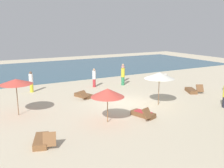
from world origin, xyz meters
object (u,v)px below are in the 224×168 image
umbrella_3 (107,93)px  person_0 (94,78)px  umbrella_1 (16,82)px  lounger_1 (143,114)px  person_4 (123,76)px  surfboard (159,80)px  umbrella_2 (159,75)px  dog (165,75)px  person_2 (31,82)px  lounger_3 (192,90)px  lounger_0 (42,141)px  lounger_2 (83,95)px  person_1 (123,73)px

umbrella_3 → person_0: (2.99, 8.21, -0.87)m
umbrella_1 → lounger_1: 7.88m
person_4 → surfboard: 4.51m
umbrella_2 → dog: 10.73m
umbrella_2 → surfboard: bearing=50.2°
person_0 → person_2: 5.41m
umbrella_3 → lounger_3: (9.29, 2.53, -1.56)m
surfboard → person_0: bearing=176.1°
umbrella_2 → umbrella_3: size_ratio=1.17×
umbrella_1 → person_0: size_ratio=1.33×
surfboard → lounger_0: bearing=-148.2°
umbrella_3 → person_0: size_ratio=1.16×
umbrella_1 → lounger_3: size_ratio=1.31×
lounger_0 → person_4: (9.59, 8.56, 0.74)m
umbrella_3 → person_2: (-2.36, 9.04, -0.85)m
lounger_1 → lounger_2: 5.93m
lounger_1 → umbrella_1: bearing=148.8°
surfboard → person_1: bearing=163.1°
person_0 → dog: bearing=4.6°
lounger_3 → lounger_1: bearing=-158.2°
lounger_0 → person_1: size_ratio=0.96×
umbrella_1 → lounger_2: (5.03, 1.78, -1.94)m
person_2 → umbrella_1: bearing=-109.3°
lounger_3 → surfboard: size_ratio=0.86×
umbrella_2 → dog: (7.22, 7.71, -1.89)m
lounger_0 → person_0: bearing=52.9°
lounger_0 → lounger_1: bearing=6.3°
umbrella_3 → dog: 14.92m
umbrella_1 → dog: 17.04m
umbrella_2 → lounger_0: umbrella_2 is taller
umbrella_2 → person_2: 10.58m
lounger_0 → surfboard: lounger_0 is taller
umbrella_1 → person_2: umbrella_1 is taller
lounger_3 → person_4: bearing=125.6°
lounger_3 → person_2: bearing=150.8°
umbrella_2 → dog: size_ratio=2.88×
umbrella_2 → person_1: umbrella_2 is taller
umbrella_2 → lounger_2: 6.05m
umbrella_2 → umbrella_3: bearing=-165.5°
lounger_3 → dog: 6.89m
lounger_0 → person_2: (1.57, 10.00, 0.72)m
umbrella_1 → surfboard: 15.02m
person_1 → surfboard: bearing=-16.9°
person_4 → surfboard: (4.42, 0.13, -0.88)m
lounger_3 → person_0: size_ratio=1.02×
umbrella_1 → person_1: bearing=25.8°
umbrella_1 → lounger_1: bearing=-31.2°
person_4 → person_1: bearing=58.5°
lounger_2 → umbrella_3: bearing=-98.3°
person_2 → person_4: bearing=-10.2°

